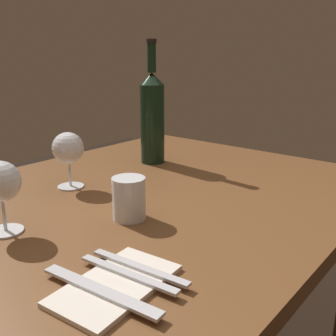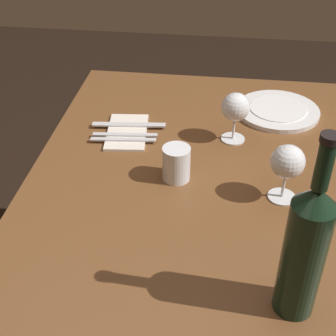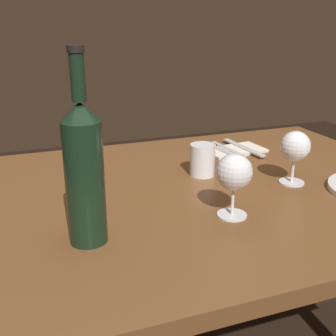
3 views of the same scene
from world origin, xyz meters
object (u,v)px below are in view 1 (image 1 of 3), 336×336
at_px(fork_inner, 128,274).
at_px(folded_napkin, 116,285).
at_px(table_knife, 100,290).
at_px(water_tumbler, 129,200).
at_px(wine_bottle, 152,116).
at_px(fork_outer, 139,267).
at_px(wine_glass_left, 0,183).
at_px(wine_glass_right, 68,149).

bearing_deg(fork_inner, folded_napkin, 0.00).
bearing_deg(folded_napkin, table_knife, -0.00).
bearing_deg(water_tumbler, wine_bottle, -144.59).
xyz_separation_m(fork_inner, fork_outer, (-0.02, 0.00, 0.00)).
relative_size(fork_outer, table_knife, 0.86).
bearing_deg(wine_glass_left, table_knife, 85.44).
relative_size(wine_glass_right, wine_bottle, 0.39).
bearing_deg(table_knife, wine_bottle, -144.26).
relative_size(folded_napkin, table_knife, 0.95).
height_order(folded_napkin, fork_inner, fork_inner).
bearing_deg(fork_inner, fork_outer, 180.00).
distance_m(wine_glass_right, water_tumbler, 0.27).
xyz_separation_m(wine_glass_right, water_tumbler, (0.04, 0.25, -0.06)).
height_order(wine_bottle, folded_napkin, wine_bottle).
relative_size(wine_glass_left, wine_glass_right, 0.99).
bearing_deg(wine_glass_right, fork_outer, 66.07).
xyz_separation_m(wine_glass_right, wine_bottle, (-0.31, -0.00, 0.05)).
xyz_separation_m(water_tumbler, table_knife, (0.22, 0.16, -0.03)).
relative_size(folded_napkin, fork_inner, 1.11).
bearing_deg(water_tumbler, wine_glass_left, -34.52).
bearing_deg(folded_napkin, wine_bottle, -142.81).
relative_size(wine_glass_right, table_knife, 0.67).
bearing_deg(table_knife, wine_glass_right, -122.45).
xyz_separation_m(wine_glass_right, table_knife, (0.26, 0.42, -0.09)).
xyz_separation_m(water_tumbler, fork_outer, (0.14, 0.16, -0.03)).
relative_size(water_tumbler, table_knife, 0.42).
bearing_deg(wine_glass_right, wine_bottle, -179.94).
bearing_deg(fork_outer, wine_bottle, -140.15).
relative_size(wine_glass_left, water_tumbler, 1.60).
xyz_separation_m(fork_outer, table_knife, (0.08, 0.00, 0.00)).
bearing_deg(wine_glass_left, fork_inner, 96.01).
relative_size(fork_inner, fork_outer, 1.00).
height_order(wine_glass_right, water_tumbler, wine_glass_right).
distance_m(folded_napkin, fork_outer, 0.05).
bearing_deg(water_tumbler, fork_inner, 44.32).
bearing_deg(wine_bottle, water_tumbler, 35.41).
xyz_separation_m(water_tumbler, folded_napkin, (0.19, 0.16, -0.04)).
distance_m(fork_inner, fork_outer, 0.02).
height_order(water_tumbler, fork_outer, water_tumbler).
height_order(wine_glass_left, water_tumbler, wine_glass_left).
bearing_deg(wine_bottle, wine_glass_right, 0.06).
distance_m(wine_glass_left, wine_glass_right, 0.27).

